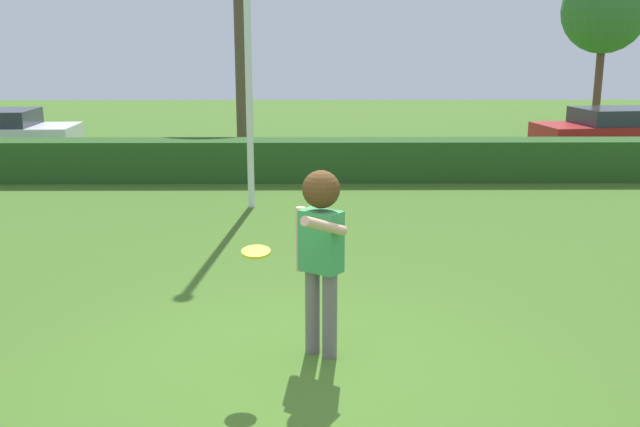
{
  "coord_description": "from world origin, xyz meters",
  "views": [
    {
      "loc": [
        0.16,
        -6.1,
        2.95
      ],
      "look_at": [
        0.24,
        1.28,
        1.15
      ],
      "focal_mm": 40.27,
      "sensor_mm": 36.0,
      "label": 1
    }
  ],
  "objects_px": {
    "person": "(320,239)",
    "lamppost": "(247,14)",
    "maple_tree": "(605,11)",
    "frisbee": "(256,252)",
    "parked_car_red": "(620,130)"
  },
  "relations": [
    {
      "from": "person",
      "to": "lamppost",
      "type": "bearing_deg",
      "value": 100.67
    },
    {
      "from": "person",
      "to": "maple_tree",
      "type": "xyz_separation_m",
      "value": [
        9.67,
        18.31,
        2.7
      ]
    },
    {
      "from": "frisbee",
      "to": "maple_tree",
      "type": "distance_m",
      "value": 21.44
    },
    {
      "from": "person",
      "to": "maple_tree",
      "type": "bearing_deg",
      "value": 62.18
    },
    {
      "from": "frisbee",
      "to": "lamppost",
      "type": "distance_m",
      "value": 6.99
    },
    {
      "from": "frisbee",
      "to": "lamppost",
      "type": "relative_size",
      "value": 0.04
    },
    {
      "from": "frisbee",
      "to": "maple_tree",
      "type": "relative_size",
      "value": 0.05
    },
    {
      "from": "parked_car_red",
      "to": "maple_tree",
      "type": "height_order",
      "value": "maple_tree"
    },
    {
      "from": "person",
      "to": "parked_car_red",
      "type": "height_order",
      "value": "person"
    },
    {
      "from": "maple_tree",
      "to": "frisbee",
      "type": "bearing_deg",
      "value": -118.77
    },
    {
      "from": "frisbee",
      "to": "parked_car_red",
      "type": "height_order",
      "value": "parked_car_red"
    },
    {
      "from": "person",
      "to": "parked_car_red",
      "type": "bearing_deg",
      "value": 56.66
    },
    {
      "from": "maple_tree",
      "to": "person",
      "type": "bearing_deg",
      "value": -117.82
    },
    {
      "from": "frisbee",
      "to": "lamppost",
      "type": "bearing_deg",
      "value": 95.28
    },
    {
      "from": "person",
      "to": "frisbee",
      "type": "xyz_separation_m",
      "value": [
        -0.57,
        -0.33,
        -0.02
      ]
    }
  ]
}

